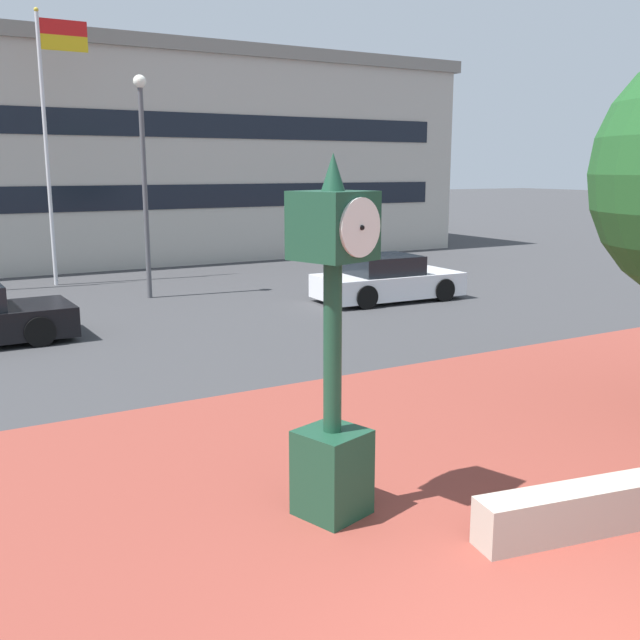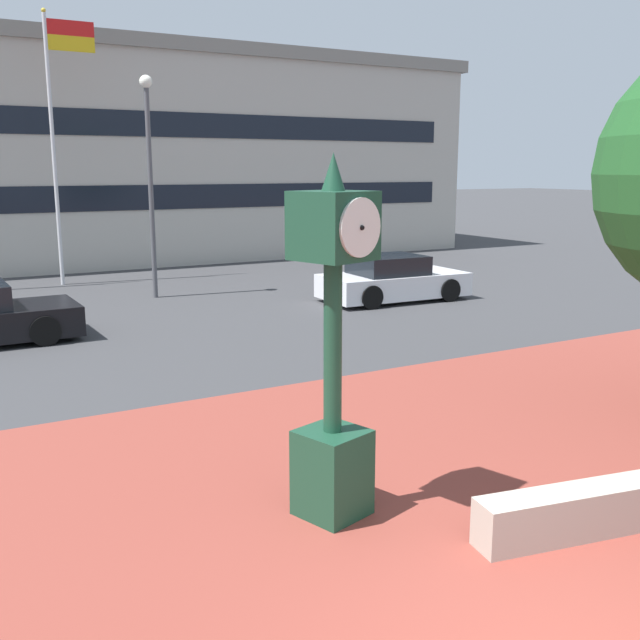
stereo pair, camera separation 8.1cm
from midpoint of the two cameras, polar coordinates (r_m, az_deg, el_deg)
name	(u,v)px [view 2 (the right image)]	position (r m, az deg, el deg)	size (l,w,h in m)	color
plaza_brick_paving	(419,567)	(7.32, 8.01, -18.44)	(44.00, 11.76, 0.01)	brown
planter_wall	(616,505)	(8.43, 22.21, -13.12)	(3.20, 0.40, 0.50)	#ADA393
street_clock	(333,357)	(7.62, 1.30, -2.89)	(0.85, 0.88, 3.81)	#19422D
car_street_mid	(392,280)	(20.84, 5.73, 3.08)	(4.17, 2.09, 1.28)	silver
flagpole_secondary	(57,128)	(24.85, -19.60, 13.85)	(1.52, 0.14, 8.36)	silver
civic_building	(100,156)	(34.89, -16.58, 12.05)	(29.46, 14.53, 8.35)	#B2ADA3
street_lamp_post	(150,163)	(21.50, -12.95, 11.75)	(0.36, 0.36, 6.16)	#4C4C51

